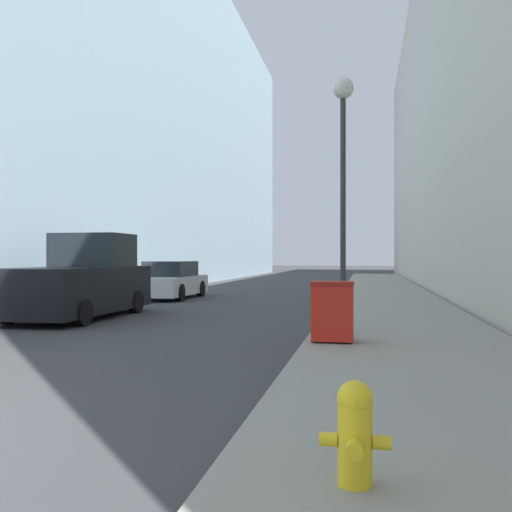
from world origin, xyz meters
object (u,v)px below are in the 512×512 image
lamppost (343,150)px  trash_bin (333,311)px  fire_hydrant (355,431)px  pickup_truck (81,282)px  parked_sedan_near (171,281)px

lamppost → trash_bin: bearing=-91.5°
trash_bin → fire_hydrant: bearing=-85.4°
fire_hydrant → lamppost: lamppost is taller
fire_hydrant → pickup_truck: 12.76m
fire_hydrant → pickup_truck: (-7.47, 10.33, 0.45)m
pickup_truck → parked_sedan_near: 7.11m
fire_hydrant → trash_bin: size_ratio=0.64×
fire_hydrant → lamppost: size_ratio=0.12×
trash_bin → pickup_truck: pickup_truck is taller
trash_bin → lamppost: 4.30m
fire_hydrant → trash_bin: bearing=94.6°
trash_bin → parked_sedan_near: (-6.92, 11.14, -0.01)m
pickup_truck → parked_sedan_near: pickup_truck is taller
pickup_truck → parked_sedan_near: bearing=89.7°
pickup_truck → trash_bin: bearing=-30.1°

